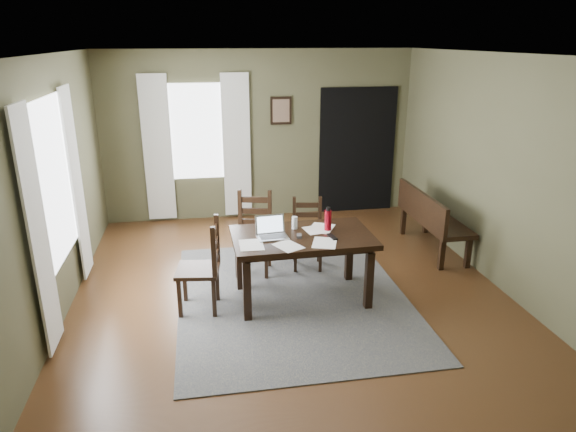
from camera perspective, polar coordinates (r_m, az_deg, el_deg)
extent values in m
cube|color=#492C16|center=(6.04, 0.49, -9.06)|extent=(5.00, 6.00, 0.01)
cube|color=brown|center=(8.42, -3.19, 8.89)|extent=(5.00, 0.02, 2.70)
cube|color=brown|center=(2.86, 11.73, -13.05)|extent=(5.00, 0.02, 2.70)
cube|color=brown|center=(5.66, -25.24, 1.88)|extent=(0.02, 6.00, 2.70)
cube|color=brown|center=(6.45, 22.99, 4.17)|extent=(0.02, 6.00, 2.70)
cube|color=white|center=(5.32, 0.58, 17.52)|extent=(5.00, 6.00, 0.02)
cube|color=#484848|center=(6.04, 0.50, -8.97)|extent=(2.60, 3.20, 0.01)
cube|color=black|center=(5.71, 1.61, -2.40)|extent=(1.57, 0.96, 0.06)
cube|color=black|center=(5.73, 1.60, -2.93)|extent=(1.40, 0.79, 0.05)
cube|color=black|center=(5.45, -4.58, -8.31)|extent=(0.08, 0.08, 0.66)
cube|color=black|center=(6.10, -5.37, -5.21)|extent=(0.08, 0.08, 0.66)
cube|color=black|center=(5.73, 8.98, -7.05)|extent=(0.08, 0.08, 0.66)
cube|color=black|center=(6.35, 6.80, -4.24)|extent=(0.08, 0.08, 0.66)
cube|color=black|center=(5.67, -9.99, -5.95)|extent=(0.51, 0.51, 0.04)
cube|color=black|center=(5.97, -11.38, -7.30)|extent=(0.05, 0.05, 0.44)
cube|color=black|center=(5.92, -7.86, -7.32)|extent=(0.05, 0.05, 0.44)
cube|color=black|center=(5.65, -11.95, -8.96)|extent=(0.05, 0.05, 0.44)
cube|color=black|center=(5.59, -8.21, -8.99)|extent=(0.05, 0.05, 0.44)
cube|color=black|center=(5.71, -7.88, -2.49)|extent=(0.05, 0.05, 0.56)
cube|color=black|center=(5.35, -8.26, -4.02)|extent=(0.05, 0.05, 0.56)
cube|color=black|center=(5.59, -7.99, -4.66)|extent=(0.07, 0.33, 0.08)
cube|color=black|center=(5.53, -8.06, -3.23)|extent=(0.07, 0.33, 0.08)
cube|color=black|center=(5.47, -8.13, -1.77)|extent=(0.07, 0.33, 0.08)
cube|color=black|center=(6.47, -3.87, -2.45)|extent=(0.55, 0.55, 0.04)
cube|color=black|center=(6.43, -5.66, -4.99)|extent=(0.05, 0.05, 0.44)
cube|color=black|center=(6.76, -5.16, -3.73)|extent=(0.05, 0.05, 0.44)
cube|color=black|center=(6.38, -2.42, -5.11)|extent=(0.05, 0.05, 0.44)
cube|color=black|center=(6.71, -2.08, -3.83)|extent=(0.05, 0.05, 0.44)
cube|color=black|center=(6.59, -5.36, 0.60)|extent=(0.06, 0.06, 0.56)
cube|color=black|center=(6.54, -2.02, 0.52)|extent=(0.06, 0.06, 0.56)
cube|color=black|center=(6.61, -3.67, -0.67)|extent=(0.33, 0.11, 0.08)
cube|color=black|center=(6.56, -3.69, 0.56)|extent=(0.33, 0.11, 0.08)
cube|color=black|center=(6.52, -3.72, 1.81)|extent=(0.33, 0.11, 0.08)
cube|color=black|center=(6.63, 2.18, -2.42)|extent=(0.45, 0.45, 0.04)
cube|color=black|center=(6.56, 0.82, -4.66)|extent=(0.04, 0.04, 0.38)
cube|color=black|center=(6.85, 0.75, -3.58)|extent=(0.04, 0.04, 0.38)
cube|color=black|center=(6.57, 3.61, -4.64)|extent=(0.04, 0.04, 0.38)
cube|color=black|center=(6.86, 3.42, -3.56)|extent=(0.04, 0.04, 0.38)
cube|color=black|center=(6.70, 0.69, 0.14)|extent=(0.05, 0.05, 0.49)
cube|color=black|center=(6.72, 3.57, 0.16)|extent=(0.05, 0.05, 0.49)
cube|color=black|center=(6.75, 2.11, -0.90)|extent=(0.29, 0.07, 0.07)
cube|color=black|center=(6.71, 2.13, 0.15)|extent=(0.29, 0.07, 0.07)
cube|color=black|center=(6.66, 2.14, 1.22)|extent=(0.29, 0.07, 0.07)
cube|color=black|center=(7.46, 15.99, -0.34)|extent=(0.49, 1.52, 0.07)
cube|color=black|center=(7.09, 19.38, -3.84)|extent=(0.07, 0.07, 0.42)
cube|color=black|center=(6.92, 16.70, -4.11)|extent=(0.07, 0.07, 0.42)
cube|color=black|center=(8.17, 15.08, -0.37)|extent=(0.07, 0.07, 0.42)
cube|color=black|center=(8.02, 12.68, -0.53)|extent=(0.07, 0.07, 0.42)
cube|color=black|center=(7.30, 14.61, 1.16)|extent=(0.05, 1.52, 0.37)
cube|color=#B7B7BC|center=(5.61, -1.73, -2.36)|extent=(0.35, 0.25, 0.02)
cube|color=#B7B7BC|center=(5.68, -2.02, -0.90)|extent=(0.33, 0.09, 0.21)
cube|color=silver|center=(5.67, -2.00, -0.93)|extent=(0.29, 0.07, 0.18)
cube|color=#3F3F42|center=(5.60, -1.71, -2.31)|extent=(0.29, 0.16, 0.00)
cube|color=#3F3F42|center=(5.62, 1.25, -2.23)|extent=(0.07, 0.10, 0.03)
cube|color=black|center=(5.63, 4.92, -2.32)|extent=(0.08, 0.19, 0.02)
cylinder|color=silver|center=(5.85, 0.75, -0.75)|extent=(0.08, 0.08, 0.14)
cylinder|color=#B20D1F|center=(5.81, 4.46, -0.48)|extent=(0.10, 0.10, 0.24)
cylinder|color=black|center=(5.77, 4.49, 0.79)|extent=(0.06, 0.06, 0.04)
cube|color=white|center=(5.43, -4.09, -3.22)|extent=(0.26, 0.33, 0.00)
cube|color=white|center=(5.49, 4.09, -2.99)|extent=(0.34, 0.39, 0.00)
cube|color=white|center=(5.84, 2.93, -1.57)|extent=(0.25, 0.30, 0.00)
cube|color=white|center=(5.90, 3.71, -1.35)|extent=(0.38, 0.42, 0.00)
cube|color=white|center=(5.39, 0.03, -3.36)|extent=(0.34, 0.37, 0.00)
cube|color=white|center=(5.81, -24.62, 3.42)|extent=(0.01, 1.30, 1.70)
cube|color=white|center=(8.32, -10.12, 9.19)|extent=(1.00, 0.01, 1.50)
cube|color=silver|center=(5.12, -26.04, -1.72)|extent=(0.03, 0.48, 2.30)
cube|color=silver|center=(6.63, -22.43, 3.27)|extent=(0.03, 0.48, 2.30)
cube|color=silver|center=(8.36, -14.30, 7.20)|extent=(0.44, 0.03, 2.30)
cube|color=silver|center=(8.36, -5.73, 7.69)|extent=(0.44, 0.03, 2.30)
cube|color=black|center=(8.38, -0.79, 11.63)|extent=(0.34, 0.03, 0.44)
cube|color=brown|center=(8.37, -0.78, 11.61)|extent=(0.27, 0.01, 0.36)
cube|color=black|center=(8.80, 7.68, 7.19)|extent=(1.30, 0.03, 2.10)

